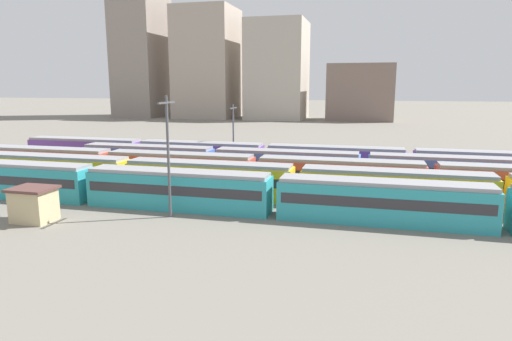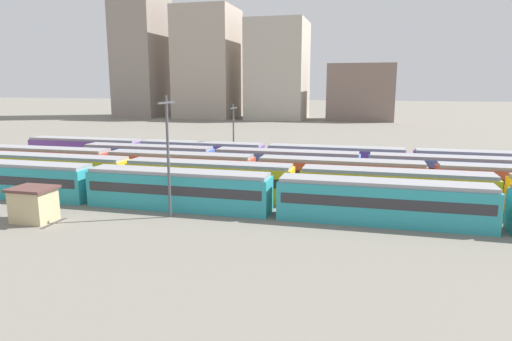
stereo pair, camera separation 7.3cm
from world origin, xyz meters
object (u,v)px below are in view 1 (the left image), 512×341
Objects in this scene: train_track_1 at (503,195)px; catenary_pole_0 at (168,152)px; train_track_0 at (504,209)px; signal_hut at (34,204)px; catenary_pole_1 at (233,132)px; train_track_3 at (286,165)px; train_track_4 at (335,160)px; train_track_2 at (431,180)px.

catenary_pole_0 is at bearing -164.63° from train_track_1.
train_track_0 is 28.36m from catenary_pole_0.
signal_hut is at bearing -159.52° from catenary_pole_0.
signal_hut is at bearing -169.93° from train_track_0.
catenary_pole_0 is (-27.92, -2.81, 4.07)m from train_track_0.
catenary_pole_0 is at bearing -85.47° from catenary_pole_1.
signal_hut is at bearing -106.24° from catenary_pole_1.
train_track_3 is 7.63m from train_track_4.
train_track_1 is 12.45× the size of catenary_pole_1.
train_track_3 is 12.61m from catenary_pole_1.
train_track_4 is (-15.13, 20.80, 0.00)m from train_track_0.
catenary_pole_0 is 3.01× the size of signal_hut.
train_track_1 is 24.27m from train_track_3.
train_track_4 is 26.00× the size of signal_hut.
catenary_pole_1 is at bearing 94.53° from catenary_pole_0.
train_track_0 is 2.02× the size of train_track_3.
train_track_2 and train_track_4 have the same top height.
train_track_1 reaches higher than signal_hut.
train_track_2 is 1.20× the size of train_track_4.
signal_hut is (-10.95, -4.09, -4.42)m from catenary_pole_0.
train_track_0 is at bearing -36.98° from train_track_3.
train_track_0 is 39.48m from signal_hut.
train_track_3 is at bearing 51.11° from signal_hut.
train_track_1 is at bearing -43.66° from train_track_4.
train_track_4 is 15.44m from catenary_pole_1.
train_track_4 is (5.58, 5.20, 0.00)m from train_track_3.
train_track_4 is at bearing -10.37° from catenary_pole_1.
train_track_3 is at bearing -137.02° from train_track_4.
catenary_pole_0 is at bearing -111.37° from train_track_3.
catenary_pole_0 is (-12.79, -23.61, 4.07)m from train_track_4.
train_track_1 is at bearing -25.37° from train_track_3.
train_track_1 is 30.49m from catenary_pole_0.
train_track_3 is 0.60× the size of train_track_4.
catenary_pole_0 is 26.43m from catenary_pole_1.
catenary_pole_1 reaches higher than signal_hut.
catenary_pole_0 reaches higher than train_track_4.
train_track_0 is at bearing -53.96° from train_track_4.
train_track_3 is 5.15× the size of catenary_pole_0.
train_track_1 is 7.61m from train_track_2.
train_track_0 is 11.27m from train_track_2.
train_track_3 is 6.18× the size of catenary_pole_1.
train_track_3 is (-16.37, 5.20, -0.00)m from train_track_2.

